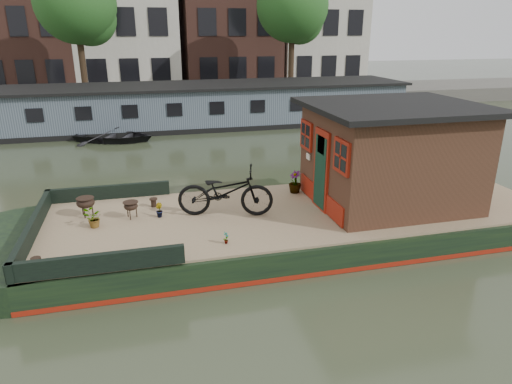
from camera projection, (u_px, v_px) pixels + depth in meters
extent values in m
plane|color=#2B3220|center=(302.00, 234.00, 11.08)|extent=(120.00, 120.00, 0.00)
cube|color=black|center=(302.00, 223.00, 10.98)|extent=(12.00, 4.00, 0.60)
cylinder|color=black|center=(33.00, 251.00, 9.58)|extent=(4.00, 4.00, 0.60)
cube|color=maroon|center=(302.00, 232.00, 11.06)|extent=(12.02, 4.02, 0.10)
cube|color=#92765A|center=(303.00, 210.00, 10.87)|extent=(11.80, 3.80, 0.05)
cube|color=black|center=(33.00, 228.00, 9.42)|extent=(0.12, 4.00, 0.35)
cube|color=black|center=(109.00, 192.00, 11.50)|extent=(3.00, 0.12, 0.35)
cube|color=black|center=(99.00, 263.00, 8.00)|extent=(3.00, 0.12, 0.35)
cube|color=black|center=(391.00, 157.00, 10.99)|extent=(3.50, 3.00, 2.30)
cube|color=black|center=(396.00, 106.00, 10.58)|extent=(4.00, 3.50, 0.12)
cube|color=maroon|center=(321.00, 170.00, 10.64)|extent=(0.06, 0.80, 1.90)
cube|color=black|center=(320.00, 172.00, 10.65)|extent=(0.04, 0.64, 1.70)
cube|color=maroon|center=(342.00, 157.00, 9.48)|extent=(0.06, 0.72, 0.72)
cube|color=maroon|center=(307.00, 135.00, 11.40)|extent=(0.06, 0.72, 0.72)
imported|color=black|center=(225.00, 192.00, 10.35)|extent=(2.29, 1.28, 1.14)
imported|color=brown|center=(159.00, 210.00, 10.38)|extent=(0.21, 0.23, 0.33)
imported|color=#9D572D|center=(93.00, 219.00, 9.80)|extent=(0.45, 0.41, 0.42)
imported|color=maroon|center=(295.00, 182.00, 11.90)|extent=(0.43, 0.43, 0.59)
imported|color=brown|center=(226.00, 238.00, 9.08)|extent=(0.15, 0.16, 0.26)
cylinder|color=black|center=(154.00, 203.00, 10.99)|extent=(0.19, 0.19, 0.22)
cylinder|color=black|center=(36.00, 263.00, 8.16)|extent=(0.18, 0.18, 0.20)
imported|color=black|center=(114.00, 133.00, 20.27)|extent=(4.13, 3.57, 0.72)
cube|color=slate|center=(211.00, 106.00, 23.52)|extent=(20.00, 4.00, 2.00)
cube|color=black|center=(210.00, 85.00, 23.17)|extent=(20.40, 4.40, 0.12)
cube|color=black|center=(211.00, 123.00, 23.82)|extent=(20.00, 4.05, 0.24)
cube|color=#47443F|center=(195.00, 99.00, 29.64)|extent=(60.00, 6.00, 0.90)
cylinder|color=#332316|center=(83.00, 63.00, 25.93)|extent=(0.36, 0.36, 4.00)
sphere|color=#224717|center=(75.00, 3.00, 24.86)|extent=(4.40, 4.40, 4.40)
sphere|color=#224717|center=(89.00, 18.00, 25.54)|extent=(3.00, 3.00, 3.00)
cylinder|color=#332316|center=(291.00, 60.00, 28.85)|extent=(0.36, 0.36, 4.00)
sphere|color=#224717|center=(293.00, 5.00, 27.78)|extent=(4.40, 4.40, 4.40)
sphere|color=#224717|center=(300.00, 20.00, 28.46)|extent=(3.00, 3.00, 3.00)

